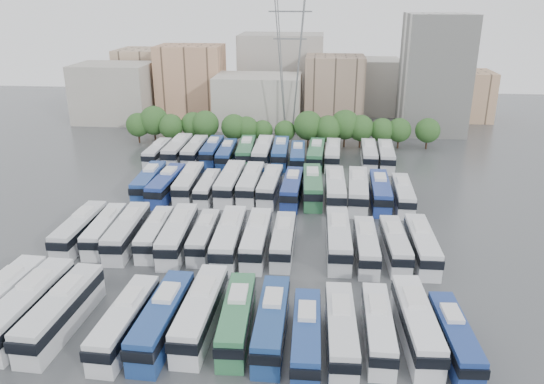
# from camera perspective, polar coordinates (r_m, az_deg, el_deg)

# --- Properties ---
(ground) EXTENTS (220.00, 220.00, 0.00)m
(ground) POSITION_cam_1_polar(r_m,az_deg,el_deg) (72.10, -2.30, -4.09)
(ground) COLOR #424447
(ground) RESTS_ON ground
(tree_line) EXTENTS (65.35, 7.41, 7.82)m
(tree_line) POSITION_cam_1_polar(r_m,az_deg,el_deg) (110.57, 0.11, 7.07)
(tree_line) COLOR black
(tree_line) RESTS_ON ground
(city_buildings) EXTENTS (102.00, 35.00, 20.00)m
(city_buildings) POSITION_cam_1_polar(r_m,az_deg,el_deg) (139.51, -1.52, 11.46)
(city_buildings) COLOR #9E998E
(city_buildings) RESTS_ON ground
(apartment_tower) EXTENTS (14.00, 14.00, 26.00)m
(apartment_tower) POSITION_cam_1_polar(r_m,az_deg,el_deg) (126.56, 17.08, 11.99)
(apartment_tower) COLOR silver
(apartment_tower) RESTS_ON ground
(electricity_pylon) EXTENTS (9.00, 6.91, 33.83)m
(electricity_pylon) POSITION_cam_1_polar(r_m,az_deg,el_deg) (115.66, 1.93, 14.94)
(electricity_pylon) COLOR slate
(electricity_pylon) RESTS_ON ground
(bus_r0_s1) EXTENTS (3.53, 13.55, 4.22)m
(bus_r0_s1) POSITION_cam_1_polar(r_m,az_deg,el_deg) (56.94, -24.74, -11.02)
(bus_r0_s1) COLOR silver
(bus_r0_s1) RESTS_ON ground
(bus_r0_s2) EXTENTS (3.43, 13.08, 4.07)m
(bus_r0_s2) POSITION_cam_1_polar(r_m,az_deg,el_deg) (55.04, -21.72, -11.77)
(bus_r0_s2) COLOR silver
(bus_r0_s2) RESTS_ON ground
(bus_r0_s4) EXTENTS (3.17, 12.08, 3.76)m
(bus_r0_s4) POSITION_cam_1_polar(r_m,az_deg,el_deg) (51.99, -15.50, -13.20)
(bus_r0_s4) COLOR silver
(bus_r0_s4) RESTS_ON ground
(bus_r0_s5) EXTENTS (3.24, 12.69, 3.95)m
(bus_r0_s5) POSITION_cam_1_polar(r_m,az_deg,el_deg) (51.37, -11.68, -13.16)
(bus_r0_s5) COLOR navy
(bus_r0_s5) RESTS_ON ground
(bus_r0_s6) EXTENTS (3.14, 12.81, 4.00)m
(bus_r0_s6) POSITION_cam_1_polar(r_m,az_deg,el_deg) (51.70, -7.67, -12.61)
(bus_r0_s6) COLOR silver
(bus_r0_s6) RESTS_ON ground
(bus_r0_s7) EXTENTS (3.01, 11.93, 3.72)m
(bus_r0_s7) POSITION_cam_1_polar(r_m,az_deg,el_deg) (50.77, -3.79, -13.33)
(bus_r0_s7) COLOR #317247
(bus_r0_s7) RESTS_ON ground
(bus_r0_s8) EXTENTS (2.64, 12.00, 3.76)m
(bus_r0_s8) POSITION_cam_1_polar(r_m,az_deg,el_deg) (50.02, -0.03, -13.82)
(bus_r0_s8) COLOR navy
(bus_r0_s8) RESTS_ON ground
(bus_r0_s9) EXTENTS (2.64, 11.42, 3.57)m
(bus_r0_s9) POSITION_cam_1_polar(r_m,az_deg,el_deg) (48.63, 3.72, -15.14)
(bus_r0_s9) COLOR navy
(bus_r0_s9) RESTS_ON ground
(bus_r0_s10) EXTENTS (2.85, 11.87, 3.71)m
(bus_r0_s10) POSITION_cam_1_polar(r_m,az_deg,el_deg) (49.54, 7.43, -14.44)
(bus_r0_s10) COLOR silver
(bus_r0_s10) RESTS_ON ground
(bus_r0_s11) EXTENTS (2.56, 11.20, 3.51)m
(bus_r0_s11) POSITION_cam_1_polar(r_m,az_deg,el_deg) (50.53, 11.33, -14.06)
(bus_r0_s11) COLOR silver
(bus_r0_s11) RESTS_ON ground
(bus_r0_s12) EXTENTS (3.26, 12.53, 3.90)m
(bus_r0_s12) POSITION_cam_1_polar(r_m,az_deg,el_deg) (51.48, 15.26, -13.46)
(bus_r0_s12) COLOR white
(bus_r0_s12) RESTS_ON ground
(bus_r0_s13) EXTENTS (2.93, 11.01, 3.42)m
(bus_r0_s13) POSITION_cam_1_polar(r_m,az_deg,el_deg) (51.11, 19.01, -14.51)
(bus_r0_s13) COLOR navy
(bus_r0_s13) RESTS_ON ground
(bus_r1_s0) EXTENTS (2.70, 12.22, 3.83)m
(bus_r1_s0) POSITION_cam_1_polar(r_m,az_deg,el_deg) (72.13, -19.96, -3.75)
(bus_r1_s0) COLOR silver
(bus_r1_s0) RESTS_ON ground
(bus_r1_s1) EXTENTS (3.06, 11.55, 3.59)m
(bus_r1_s1) POSITION_cam_1_polar(r_m,az_deg,el_deg) (71.21, -17.53, -3.87)
(bus_r1_s1) COLOR white
(bus_r1_s1) RESTS_ON ground
(bus_r1_s2) EXTENTS (3.23, 12.59, 3.92)m
(bus_r1_s2) POSITION_cam_1_polar(r_m,az_deg,el_deg) (69.56, -15.31, -4.08)
(bus_r1_s2) COLOR silver
(bus_r1_s2) RESTS_ON ground
(bus_r1_s3) EXTENTS (2.92, 11.39, 3.55)m
(bus_r1_s3) POSITION_cam_1_polar(r_m,az_deg,el_deg) (68.68, -12.46, -4.31)
(bus_r1_s3) COLOR silver
(bus_r1_s3) RESTS_ON ground
(bus_r1_s4) EXTENTS (3.30, 12.95, 4.03)m
(bus_r1_s4) POSITION_cam_1_polar(r_m,az_deg,el_deg) (67.20, -10.10, -4.48)
(bus_r1_s4) COLOR silver
(bus_r1_s4) RESTS_ON ground
(bus_r1_s5) EXTENTS (2.62, 11.13, 3.48)m
(bus_r1_s5) POSITION_cam_1_polar(r_m,az_deg,el_deg) (66.94, -7.32, -4.68)
(bus_r1_s5) COLOR silver
(bus_r1_s5) RESTS_ON ground
(bus_r1_s6) EXTENTS (3.15, 13.16, 4.11)m
(bus_r1_s6) POSITION_cam_1_polar(r_m,az_deg,el_deg) (65.39, -4.63, -4.91)
(bus_r1_s6) COLOR silver
(bus_r1_s6) RESTS_ON ground
(bus_r1_s7) EXTENTS (2.73, 12.41, 3.89)m
(bus_r1_s7) POSITION_cam_1_polar(r_m,az_deg,el_deg) (65.28, -1.67, -4.99)
(bus_r1_s7) COLOR silver
(bus_r1_s7) RESTS_ON ground
(bus_r1_s8) EXTENTS (2.51, 11.42, 3.58)m
(bus_r1_s8) POSITION_cam_1_polar(r_m,az_deg,el_deg) (65.26, 1.23, -5.15)
(bus_r1_s8) COLOR silver
(bus_r1_s8) RESTS_ON ground
(bus_r1_s10) EXTENTS (2.95, 12.84, 4.02)m
(bus_r1_s10) POSITION_cam_1_polar(r_m,az_deg,el_deg) (65.58, 7.15, -4.97)
(bus_r1_s10) COLOR silver
(bus_r1_s10) RESTS_ON ground
(bus_r1_s11) EXTENTS (2.53, 11.45, 3.59)m
(bus_r1_s11) POSITION_cam_1_polar(r_m,az_deg,el_deg) (64.83, 10.09, -5.67)
(bus_r1_s11) COLOR silver
(bus_r1_s11) RESTS_ON ground
(bus_r1_s12) EXTENTS (2.87, 11.47, 3.57)m
(bus_r1_s12) POSITION_cam_1_polar(r_m,az_deg,el_deg) (65.82, 13.08, -5.49)
(bus_r1_s12) COLOR silver
(bus_r1_s12) RESTS_ON ground
(bus_r1_s13) EXTENTS (2.73, 12.12, 3.80)m
(bus_r1_s13) POSITION_cam_1_polar(r_m,az_deg,el_deg) (66.29, 15.81, -5.46)
(bus_r1_s13) COLOR silver
(bus_r1_s13) RESTS_ON ground
(bus_r2_s1) EXTENTS (3.16, 12.56, 3.91)m
(bus_r2_s1) POSITION_cam_1_polar(r_m,az_deg,el_deg) (86.81, -13.08, 1.12)
(bus_r2_s1) COLOR navy
(bus_r2_s1) RESTS_ON ground
(bus_r2_s2) EXTENTS (3.29, 12.76, 3.97)m
(bus_r2_s2) POSITION_cam_1_polar(r_m,az_deg,el_deg) (84.78, -11.27, 0.81)
(bus_r2_s2) COLOR navy
(bus_r2_s2) RESTS_ON ground
(bus_r2_s3) EXTENTS (3.08, 12.61, 3.93)m
(bus_r2_s3) POSITION_cam_1_polar(r_m,az_deg,el_deg) (85.01, -8.93, 1.01)
(bus_r2_s3) COLOR silver
(bus_r2_s3) RESTS_ON ground
(bus_r2_s4) EXTENTS (2.37, 10.79, 3.38)m
(bus_r2_s4) POSITION_cam_1_polar(r_m,az_deg,el_deg) (83.41, -6.94, 0.52)
(bus_r2_s4) COLOR silver
(bus_r2_s4) RESTS_ON ground
(bus_r2_s5) EXTENTS (3.11, 13.39, 4.19)m
(bus_r2_s5) POSITION_cam_1_polar(r_m,az_deg,el_deg) (84.02, -4.51, 1.05)
(bus_r2_s5) COLOR silver
(bus_r2_s5) RESTS_ON ground
(bus_r2_s6) EXTENTS (3.01, 12.90, 4.03)m
(bus_r2_s6) POSITION_cam_1_polar(r_m,az_deg,el_deg) (83.75, -2.29, 0.98)
(bus_r2_s6) COLOR silver
(bus_r2_s6) RESTS_ON ground
(bus_r2_s7) EXTENTS (3.21, 12.45, 3.87)m
(bus_r2_s7) POSITION_cam_1_polar(r_m,az_deg,el_deg) (82.94, -0.19, 0.74)
(bus_r2_s7) COLOR silver
(bus_r2_s7) RESTS_ON ground
(bus_r2_s8) EXTENTS (3.06, 12.42, 3.87)m
(bus_r2_s8) POSITION_cam_1_polar(r_m,az_deg,el_deg) (81.82, 2.17, 0.44)
(bus_r2_s8) COLOR navy
(bus_r2_s8) RESTS_ON ground
(bus_r2_s9) EXTENTS (3.39, 13.20, 4.11)m
(bus_r2_s9) POSITION_cam_1_polar(r_m,az_deg,el_deg) (82.61, 4.37, 0.68)
(bus_r2_s9) COLOR #2B663F
(bus_r2_s9) RESTS_ON ground
(bus_r2_s10) EXTENTS (3.10, 13.36, 4.18)m
(bus_r2_s10) POSITION_cam_1_polar(r_m,az_deg,el_deg) (81.51, 6.81, 0.34)
(bus_r2_s10) COLOR silver
(bus_r2_s10) RESTS_ON ground
(bus_r2_s11) EXTENTS (3.55, 13.46, 4.19)m
(bus_r2_s11) POSITION_cam_1_polar(r_m,az_deg,el_deg) (81.62, 9.22, 0.24)
(bus_r2_s11) COLOR silver
(bus_r2_s11) RESTS_ON ground
(bus_r2_s12) EXTENTS (3.06, 12.64, 3.95)m
(bus_r2_s12) POSITION_cam_1_polar(r_m,az_deg,el_deg) (81.93, 11.55, 0.07)
(bus_r2_s12) COLOR navy
(bus_r2_s12) RESTS_ON ground
(bus_r2_s13) EXTENTS (2.91, 11.84, 3.69)m
(bus_r2_s13) POSITION_cam_1_polar(r_m,az_deg,el_deg) (81.83, 13.89, -0.24)
(bus_r2_s13) COLOR silver
(bus_r2_s13) RESTS_ON ground
(bus_r3_s0) EXTENTS (2.61, 11.50, 3.60)m
(bus_r3_s0) POSITION_cam_1_polar(r_m,az_deg,el_deg) (103.01, -12.21, 4.19)
(bus_r3_s0) COLOR silver
(bus_r3_s0) RESTS_ON ground
(bus_r3_s1) EXTENTS (2.91, 13.22, 4.15)m
(bus_r3_s1) POSITION_cam_1_polar(r_m,az_deg,el_deg) (102.99, -10.11, 4.49)
(bus_r3_s1) COLOR silver
(bus_r3_s1) RESTS_ON ground
(bus_r3_s2) EXTENTS (2.74, 12.45, 3.90)m
(bus_r3_s2) POSITION_cam_1_polar(r_m,az_deg,el_deg) (102.31, -8.29, 4.42)
(bus_r3_s2) COLOR silver
(bus_r3_s2) RESTS_ON ground
(bus_r3_s3) EXTENTS (2.84, 12.28, 3.84)m
(bus_r3_s3) POSITION_cam_1_polar(r_m,az_deg,el_deg) (102.05, -6.45, 4.44)
(bus_r3_s3) COLOR navy
(bus_r3_s3) RESTS_ON ground
(bus_r3_s4) EXTENTS (2.91, 12.00, 3.74)m
(bus_r3_s4) POSITION_cam_1_polar(r_m,az_deg,el_deg) (99.74, -4.89, 4.09)
(bus_r3_s4) COLOR navy
(bus_r3_s4) RESTS_ON ground
(bus_r3_s5) EXTENTS (3.42, 13.04, 4.05)m
(bus_r3_s5) POSITION_cam_1_polar(r_m,az_deg,el_deg) (100.64, -2.80, 4.38)
(bus_r3_s5) COLOR #2D6942
(bus_r3_s5) RESTS_ON ground
(bus_r3_s6) EXTENTS (2.92, 13.29, 4.17)m
(bus_r3_s6) POSITION_cam_1_polar(r_m,az_deg,el_deg) (99.92, -0.98, 4.32)
(bus_r3_s6) COLOR silver
(bus_r3_s6) RESTS_ON ground
(bus_r3_s7) EXTENTS (3.04, 12.83, 4.01)m
(bus_r3_s7) POSITION_cam_1_polar(r_m,az_deg,el_deg) (100.01, 0.92, 4.28)
(bus_r3_s7) COLOR navy
(bus_r3_s7) RESTS_ON ground
(bus_r3_s8) EXTENTS (2.92, 11.97, 3.74)m
(bus_r3_s8) POSITION_cam_1_polar(r_m,az_deg,el_deg) (98.08, 2.78, 3.85)
(bus_r3_s8) COLOR navy
(bus_r3_s8) RESTS_ON ground
(bus_r3_s9) EXTENTS (3.31, 13.00, 4.05)m
(bus_r3_s9) POSITION_cam_1_polar(r_m,az_deg,el_deg) (98.85, 4.76, 4.03)
(bus_r3_s9) COLOR #2F6D46
(bus_r3_s9) RESTS_ON ground
(bus_r3_s10) EXTENTS (3.18, 12.43, 3.87)m
(bus_r3_s10) POSITION_cam_1_polar(r_m,az_deg,el_deg) (99.81, 6.55, 4.08)
(bus_r3_s10) COLOR silver
(bus_r3_s10) RESTS_ON ground
(bus_r3_s12) EXTENTS (3.07, 12.40, 3.87)m
(bus_r3_s12) POSITION_cam_1_polar(r_m,az_deg,el_deg) (100.53, 10.39, 3.99)
(bus_r3_s12) COLOR silver
(bus_r3_s12) RESTS_ON ground
(bus_r3_s13) EXTENTS (3.28, 12.49, 3.88)m
(bus_r3_s13) POSITION_cam_1_polar(r_m,az_deg,el_deg) (100.57, 12.15, 3.87)
(bus_r3_s13) COLOR silver
(bus_r3_s13) RESTS_ON ground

